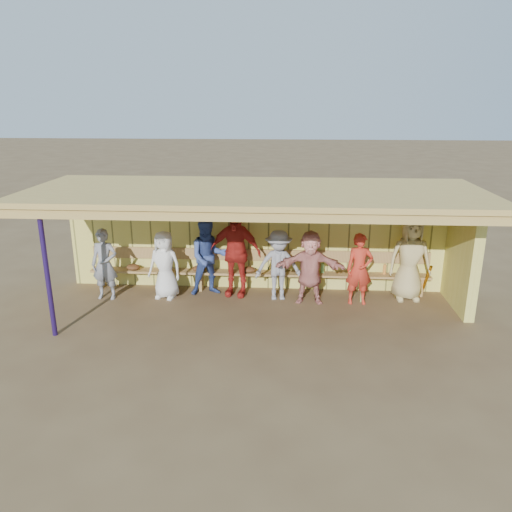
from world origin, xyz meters
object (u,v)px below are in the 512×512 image
at_px(player_b, 165,265).
at_px(bench, 258,268).
at_px(player_a, 105,264).
at_px(player_f, 310,267).
at_px(player_g, 359,269).
at_px(player_c, 209,257).
at_px(player_d, 235,252).
at_px(player_h, 410,259).
at_px(player_e, 278,265).

height_order(player_b, bench, player_b).
xyz_separation_m(player_a, player_f, (4.38, 0.08, 0.01)).
bearing_deg(player_f, player_g, 1.93).
bearing_deg(player_c, player_a, 172.95).
bearing_deg(player_g, player_c, 171.54).
relative_size(player_d, player_f, 1.25).
height_order(player_f, player_h, player_h).
distance_m(player_a, player_g, 5.41).
bearing_deg(player_d, player_h, 10.01).
bearing_deg(player_b, player_f, 11.34).
distance_m(player_a, player_c, 2.22).
distance_m(player_d, player_g, 2.67).
bearing_deg(player_b, player_c, 28.53).
height_order(player_g, bench, player_g).
xyz_separation_m(player_e, player_g, (1.69, -0.14, -0.01)).
bearing_deg(player_c, player_b, 178.80).
height_order(player_b, player_e, player_e).
distance_m(player_c, player_h, 4.32).
distance_m(player_e, player_h, 2.80).
bearing_deg(player_f, bench, 152.91).
relative_size(player_a, player_c, 0.90).
height_order(player_a, player_g, player_a).
bearing_deg(player_d, player_b, -159.95).
distance_m(player_f, bench, 1.32).
bearing_deg(bench, player_e, -46.58).
bearing_deg(player_e, bench, 127.82).
bearing_deg(player_b, player_a, -161.67).
height_order(player_d, player_h, player_d).
distance_m(player_a, player_d, 2.80).
bearing_deg(bench, player_b, -163.95).
xyz_separation_m(player_a, player_g, (5.41, 0.08, -0.01)).
relative_size(player_b, player_d, 0.77).
height_order(player_b, player_g, player_g).
relative_size(player_b, player_g, 0.98).
relative_size(player_b, player_h, 0.82).
bearing_deg(player_d, player_f, -1.17).
height_order(player_a, player_c, player_c).
xyz_separation_m(player_a, player_e, (3.71, 0.22, -0.01)).
xyz_separation_m(player_a, bench, (3.25, 0.70, -0.25)).
relative_size(player_c, player_g, 1.13).
bearing_deg(player_a, player_g, 2.54).
xyz_separation_m(player_a, player_c, (2.18, 0.40, 0.09)).
relative_size(player_e, bench, 0.20).
xyz_separation_m(player_b, player_d, (1.50, 0.26, 0.23)).
height_order(player_e, player_g, player_e).
bearing_deg(player_a, player_h, 5.20).
bearing_deg(player_f, player_h, 10.42).
bearing_deg(player_a, player_d, 9.88).
height_order(player_e, player_f, player_f).
bearing_deg(player_d, player_g, 3.15).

